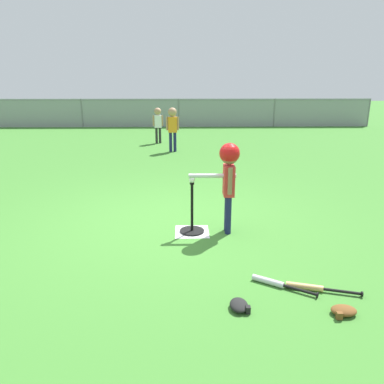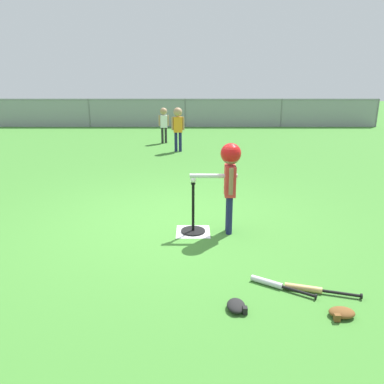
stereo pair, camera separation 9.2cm
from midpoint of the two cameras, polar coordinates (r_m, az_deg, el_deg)
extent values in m
plane|color=#3D7A2D|center=(5.27, -2.72, -4.68)|extent=(60.00, 60.00, 0.00)
cube|color=white|center=(4.96, 0.53, -6.05)|extent=(0.44, 0.44, 0.01)
cylinder|color=black|center=(4.95, 0.53, -5.96)|extent=(0.32, 0.32, 0.03)
cylinder|color=black|center=(4.83, 0.54, -2.28)|extent=(0.04, 0.04, 0.65)
cylinder|color=black|center=(4.74, 0.55, 1.30)|extent=(0.06, 0.06, 0.02)
sphere|color=white|center=(4.73, 0.56, 1.85)|extent=(0.07, 0.07, 0.07)
cylinder|color=#191E4C|center=(4.84, 6.08, -3.58)|extent=(0.08, 0.08, 0.51)
cylinder|color=#191E4C|center=(4.94, 5.96, -3.12)|extent=(0.08, 0.08, 0.51)
cube|color=red|center=(4.75, 6.19, 1.74)|extent=(0.14, 0.23, 0.39)
cylinder|color=#8C6647|center=(4.61, 6.37, 1.62)|extent=(0.06, 0.06, 0.34)
cylinder|color=#8C6647|center=(4.88, 6.04, 2.48)|extent=(0.06, 0.06, 0.34)
sphere|color=#8C6647|center=(4.68, 6.31, 5.52)|extent=(0.22, 0.22, 0.22)
sphere|color=red|center=(4.68, 6.32, 5.86)|extent=(0.26, 0.26, 0.26)
cylinder|color=silver|center=(4.72, 3.67, 2.47)|extent=(0.60, 0.06, 0.06)
cylinder|color=#191E4C|center=(10.41, -1.73, 7.63)|extent=(0.08, 0.08, 0.53)
cylinder|color=#191E4C|center=(10.40, -2.39, 7.62)|extent=(0.08, 0.08, 0.53)
cube|color=orange|center=(10.34, -2.08, 10.22)|extent=(0.25, 0.16, 0.41)
cylinder|color=tan|center=(10.34, -1.25, 10.40)|extent=(0.06, 0.06, 0.36)
cylinder|color=tan|center=(10.33, -2.92, 10.37)|extent=(0.06, 0.06, 0.36)
sphere|color=tan|center=(10.30, -2.10, 12.09)|extent=(0.24, 0.24, 0.24)
cylinder|color=#262626|center=(11.85, -3.97, 8.61)|extent=(0.08, 0.08, 0.48)
cylinder|color=#262626|center=(11.84, -4.49, 8.60)|extent=(0.08, 0.08, 0.48)
cube|color=white|center=(11.79, -4.28, 10.68)|extent=(0.23, 0.15, 0.38)
cylinder|color=tan|center=(11.80, -3.62, 10.82)|extent=(0.05, 0.05, 0.32)
cylinder|color=tan|center=(11.78, -4.94, 10.79)|extent=(0.05, 0.05, 0.32)
sphere|color=tan|center=(11.76, -4.31, 12.16)|extent=(0.22, 0.22, 0.22)
cylinder|color=silver|center=(3.84, 11.82, -13.25)|extent=(0.30, 0.22, 0.06)
cylinder|color=black|center=(3.76, 16.48, -14.31)|extent=(0.28, 0.19, 0.03)
cylinder|color=black|center=(3.73, 18.89, -14.81)|extent=(0.04, 0.05, 0.05)
cylinder|color=#DBB266|center=(3.83, 17.09, -13.78)|extent=(0.35, 0.15, 0.06)
cylinder|color=black|center=(3.86, 22.31, -14.07)|extent=(0.34, 0.12, 0.03)
cylinder|color=black|center=(3.89, 24.88, -14.17)|extent=(0.03, 0.05, 0.05)
ellipsoid|color=brown|center=(3.58, 22.42, -16.58)|extent=(0.22, 0.16, 0.07)
cube|color=brown|center=(3.50, 21.80, -17.32)|extent=(0.05, 0.04, 0.06)
ellipsoid|color=black|center=(3.44, 7.36, -16.79)|extent=(0.17, 0.23, 0.07)
cube|color=black|center=(3.40, 8.73, -17.37)|extent=(0.04, 0.05, 0.06)
cylinder|color=slate|center=(16.46, -15.41, 11.54)|extent=(0.06, 0.06, 1.15)
cylinder|color=slate|center=(15.90, -1.05, 11.96)|extent=(0.06, 0.06, 1.15)
cylinder|color=slate|center=(16.34, 13.42, 11.64)|extent=(0.06, 0.06, 1.15)
cylinder|color=slate|center=(17.70, 26.35, 10.75)|extent=(0.06, 0.06, 1.15)
cube|color=gray|center=(15.87, -1.06, 13.82)|extent=(16.00, 0.03, 0.03)
cube|color=gray|center=(15.90, -1.05, 11.96)|extent=(16.00, 0.01, 1.15)
camera|label=1|loc=(0.05, -89.45, 0.17)|focal=35.01mm
camera|label=2|loc=(0.05, 90.55, -0.17)|focal=35.01mm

